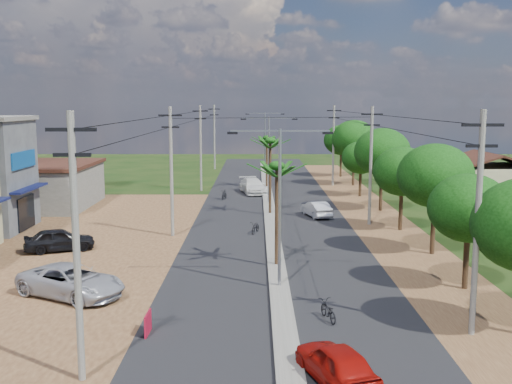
{
  "coord_description": "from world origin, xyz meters",
  "views": [
    {
      "loc": [
        -1.16,
        -28.94,
        9.23
      ],
      "look_at": [
        -1.17,
        12.88,
        3.0
      ],
      "focal_mm": 42.0,
      "sensor_mm": 36.0,
      "label": 1
    }
  ],
  "objects_px": {
    "car_silver_mid": "(316,209)",
    "car_white_far": "(253,186)",
    "roadside_sign": "(148,324)",
    "car_red_near": "(336,364)",
    "moto_rider_east": "(328,311)",
    "car_parked_silver": "(71,282)",
    "car_parked_dark": "(59,240)"
  },
  "relations": [
    {
      "from": "car_red_near",
      "to": "roadside_sign",
      "type": "bearing_deg",
      "value": -50.36
    },
    {
      "from": "car_white_far",
      "to": "car_parked_dark",
      "type": "relative_size",
      "value": 1.23
    },
    {
      "from": "car_parked_silver",
      "to": "car_silver_mid",
      "type": "bearing_deg",
      "value": -5.67
    },
    {
      "from": "car_white_far",
      "to": "moto_rider_east",
      "type": "bearing_deg",
      "value": -97.68
    },
    {
      "from": "car_parked_dark",
      "to": "car_white_far",
      "type": "bearing_deg",
      "value": -47.55
    },
    {
      "from": "car_silver_mid",
      "to": "moto_rider_east",
      "type": "distance_m",
      "value": 23.59
    },
    {
      "from": "car_white_far",
      "to": "car_parked_dark",
      "type": "height_order",
      "value": "car_white_far"
    },
    {
      "from": "roadside_sign",
      "to": "car_silver_mid",
      "type": "bearing_deg",
      "value": 71.32
    },
    {
      "from": "car_red_near",
      "to": "roadside_sign",
      "type": "height_order",
      "value": "car_red_near"
    },
    {
      "from": "car_red_near",
      "to": "roadside_sign",
      "type": "xyz_separation_m",
      "value": [
        -7.0,
        4.23,
        -0.22
      ]
    },
    {
      "from": "car_silver_mid",
      "to": "moto_rider_east",
      "type": "height_order",
      "value": "car_silver_mid"
    },
    {
      "from": "car_silver_mid",
      "to": "roadside_sign",
      "type": "xyz_separation_m",
      "value": [
        -9.25,
        -25.07,
        -0.19
      ]
    },
    {
      "from": "car_red_near",
      "to": "car_silver_mid",
      "type": "relative_size",
      "value": 1.02
    },
    {
      "from": "car_white_far",
      "to": "moto_rider_east",
      "type": "height_order",
      "value": "car_white_far"
    },
    {
      "from": "moto_rider_east",
      "to": "car_red_near",
      "type": "bearing_deg",
      "value": 71.1
    },
    {
      "from": "car_red_near",
      "to": "car_white_far",
      "type": "height_order",
      "value": "car_white_far"
    },
    {
      "from": "car_parked_dark",
      "to": "car_red_near",
      "type": "bearing_deg",
      "value": -161.21
    },
    {
      "from": "car_silver_mid",
      "to": "moto_rider_east",
      "type": "bearing_deg",
      "value": 70.32
    },
    {
      "from": "car_red_near",
      "to": "car_parked_dark",
      "type": "xyz_separation_m",
      "value": [
        -14.99,
        17.89,
        0.05
      ]
    },
    {
      "from": "roadside_sign",
      "to": "car_parked_dark",
      "type": "bearing_deg",
      "value": 121.9
    },
    {
      "from": "car_white_far",
      "to": "roadside_sign",
      "type": "bearing_deg",
      "value": -109.09
    },
    {
      "from": "car_silver_mid",
      "to": "moto_rider_east",
      "type": "relative_size",
      "value": 2.4
    },
    {
      "from": "car_parked_silver",
      "to": "moto_rider_east",
      "type": "xyz_separation_m",
      "value": [
        11.92,
        -3.17,
        -0.33
      ]
    },
    {
      "from": "car_white_far",
      "to": "moto_rider_east",
      "type": "distance_m",
      "value": 36.46
    },
    {
      "from": "car_parked_silver",
      "to": "moto_rider_east",
      "type": "bearing_deg",
      "value": -76.51
    },
    {
      "from": "car_white_far",
      "to": "roadside_sign",
      "type": "xyz_separation_m",
      "value": [
        -4.0,
        -37.85,
        -0.3
      ]
    },
    {
      "from": "moto_rider_east",
      "to": "roadside_sign",
      "type": "height_order",
      "value": "roadside_sign"
    },
    {
      "from": "moto_rider_east",
      "to": "roadside_sign",
      "type": "bearing_deg",
      "value": -3.01
    },
    {
      "from": "car_red_near",
      "to": "car_white_far",
      "type": "bearing_deg",
      "value": -105.15
    },
    {
      "from": "car_white_far",
      "to": "car_silver_mid",
      "type": "bearing_deg",
      "value": -80.72
    },
    {
      "from": "car_silver_mid",
      "to": "car_white_far",
      "type": "distance_m",
      "value": 13.82
    },
    {
      "from": "moto_rider_east",
      "to": "roadside_sign",
      "type": "distance_m",
      "value": 7.57
    }
  ]
}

